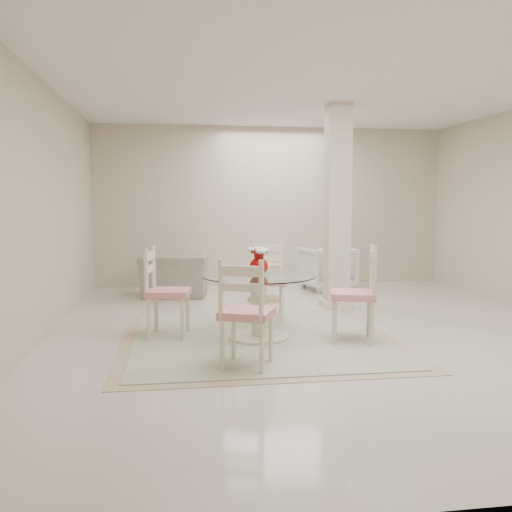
{
  "coord_description": "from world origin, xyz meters",
  "views": [
    {
      "loc": [
        -1.62,
        -5.7,
        1.4
      ],
      "look_at": [
        -0.8,
        -0.08,
        0.85
      ],
      "focal_mm": 38.0,
      "sensor_mm": 36.0,
      "label": 1
    }
  ],
  "objects": [
    {
      "name": "area_rug",
      "position": [
        -0.8,
        -0.28,
        0.01
      ],
      "size": [
        2.79,
        2.79,
        0.02
      ],
      "color": "tan",
      "rests_on": "ground"
    },
    {
      "name": "dining_chair_east",
      "position": [
        0.19,
        -0.54,
        0.57
      ],
      "size": [
        0.54,
        0.54,
        1.08
      ],
      "rotation": [
        0.0,
        0.0,
        -1.85
      ],
      "color": "beige",
      "rests_on": "ground"
    },
    {
      "name": "red_vase",
      "position": [
        -0.8,
        -0.28,
        0.82
      ],
      "size": [
        0.22,
        0.21,
        0.29
      ],
      "color": "#A10604",
      "rests_on": "dining_table"
    },
    {
      "name": "dining_table",
      "position": [
        -0.8,
        -0.28,
        0.34
      ],
      "size": [
        1.17,
        1.17,
        0.67
      ],
      "rotation": [
        0.0,
        0.0,
        -0.26
      ],
      "color": "beige",
      "rests_on": "ground"
    },
    {
      "name": "dining_chair_west",
      "position": [
        -1.78,
        -0.03,
        0.55
      ],
      "size": [
        0.49,
        0.49,
        1.05
      ],
      "rotation": [
        0.0,
        0.0,
        1.4
      ],
      "color": "beige",
      "rests_on": "ground"
    },
    {
      "name": "column",
      "position": [
        0.5,
        1.3,
        1.35
      ],
      "size": [
        0.3,
        0.3,
        2.7
      ],
      "primitive_type": "cube",
      "color": "beige",
      "rests_on": "ground"
    },
    {
      "name": "armchair_white",
      "position": [
        0.8,
        2.81,
        0.35
      ],
      "size": [
        0.89,
        0.9,
        0.71
      ],
      "primitive_type": "imported",
      "rotation": [
        0.0,
        0.0,
        3.33
      ],
      "color": "silver",
      "rests_on": "ground"
    },
    {
      "name": "side_table",
      "position": [
        -0.37,
        2.01,
        0.24
      ],
      "size": [
        0.5,
        0.5,
        0.52
      ],
      "color": "tan",
      "rests_on": "ground"
    },
    {
      "name": "dining_chair_south",
      "position": [
        -1.06,
        -1.26,
        0.55
      ],
      "size": [
        0.55,
        0.55,
        1.05
      ],
      "rotation": [
        0.0,
        0.0,
        2.75
      ],
      "color": "#EDE7C3",
      "rests_on": "ground"
    },
    {
      "name": "dining_chair_north",
      "position": [
        -0.54,
        0.71,
        0.55
      ],
      "size": [
        0.48,
        0.48,
        1.05
      ],
      "rotation": [
        0.0,
        0.0,
        -0.16
      ],
      "color": "#F5EFC9",
      "rests_on": "ground"
    },
    {
      "name": "ground",
      "position": [
        0.0,
        0.0,
        0.0
      ],
      "size": [
        7.0,
        7.0,
        0.0
      ],
      "primitive_type": "plane",
      "color": "beige",
      "rests_on": "ground"
    },
    {
      "name": "recliner_taupe",
      "position": [
        -1.66,
        2.52,
        0.32
      ],
      "size": [
        1.08,
        0.98,
        0.64
      ],
      "primitive_type": "imported",
      "rotation": [
        0.0,
        0.0,
        3.02
      ],
      "color": "gray",
      "rests_on": "ground"
    },
    {
      "name": "room_shell",
      "position": [
        0.0,
        0.0,
        1.86
      ],
      "size": [
        6.02,
        7.02,
        2.71
      ],
      "color": "beige",
      "rests_on": "ground"
    }
  ]
}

